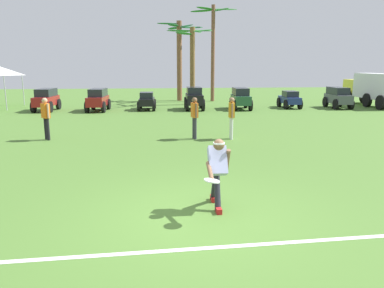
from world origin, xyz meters
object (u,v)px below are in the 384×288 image
object	(u,v)px
teammate_midfield	(46,115)
teammate_near_sideline	(195,114)
parked_car_slot_f	(290,99)
palm_tree_left_of_centre	(192,58)
parked_car_slot_e	(241,98)
parked_car_slot_a	(46,99)
palm_tree_far_left	(179,55)
parked_car_slot_g	(338,97)
frisbee_in_flight	(212,181)
parked_car_slot_d	(194,98)
frisbee_thrower	(217,169)
palm_tree_right_of_centre	(213,44)
parked_car_slot_c	(147,101)
parked_car_slot_b	(98,99)
box_truck	(372,88)
teammate_deep	(232,114)

from	to	relation	value
teammate_midfield	teammate_near_sideline	bearing A→B (deg)	-4.06
parked_car_slot_f	palm_tree_left_of_centre	distance (m)	7.20
teammate_midfield	parked_car_slot_e	distance (m)	13.12
parked_car_slot_a	palm_tree_far_left	world-z (taller)	palm_tree_far_left
parked_car_slot_g	palm_tree_left_of_centre	bearing A→B (deg)	160.59
parked_car_slot_a	parked_car_slot_f	size ratio (longest dim) A/B	1.09
frisbee_in_flight	parked_car_slot_e	world-z (taller)	parked_car_slot_e
parked_car_slot_d	palm_tree_left_of_centre	world-z (taller)	palm_tree_left_of_centre
frisbee_thrower	palm_tree_right_of_centre	distance (m)	22.71
parked_car_slot_c	palm_tree_right_of_centre	distance (m)	8.23
parked_car_slot_d	parked_car_slot_b	bearing A→B (deg)	-179.19
parked_car_slot_a	box_truck	size ratio (longest dim) A/B	0.41
teammate_midfield	parked_car_slot_b	size ratio (longest dim) A/B	0.63
parked_car_slot_b	parked_car_slot_c	xyz separation A→B (m)	(2.94, 0.28, -0.16)
teammate_deep	palm_tree_far_left	world-z (taller)	palm_tree_far_left
teammate_near_sideline	parked_car_slot_d	xyz separation A→B (m)	(1.06, 9.59, -0.20)
frisbee_thrower	palm_tree_far_left	distance (m)	23.09
teammate_midfield	parked_car_slot_f	xyz separation A→B (m)	(12.82, 9.52, -0.38)
frisbee_in_flight	teammate_deep	world-z (taller)	teammate_deep
parked_car_slot_e	box_truck	world-z (taller)	box_truck
palm_tree_left_of_centre	frisbee_in_flight	bearing A→B (deg)	-95.14
teammate_midfield	palm_tree_left_of_centre	world-z (taller)	palm_tree_left_of_centre
parked_car_slot_f	palm_tree_right_of_centre	world-z (taller)	palm_tree_right_of_centre
frisbee_in_flight	teammate_deep	xyz separation A→B (m)	(1.93, 7.49, 0.18)
teammate_deep	parked_car_slot_a	bearing A→B (deg)	132.98
parked_car_slot_b	parked_car_slot_c	distance (m)	2.96
parked_car_slot_e	parked_car_slot_f	size ratio (longest dim) A/B	1.10
frisbee_thrower	parked_car_slot_d	size ratio (longest dim) A/B	0.58
teammate_deep	parked_car_slot_d	bearing A→B (deg)	91.81
parked_car_slot_b	parked_car_slot_a	bearing A→B (deg)	173.34
frisbee_thrower	parked_car_slot_c	bearing A→B (deg)	95.19
frisbee_in_flight	palm_tree_far_left	distance (m)	23.73
teammate_deep	box_truck	size ratio (longest dim) A/B	0.26
parked_car_slot_b	palm_tree_right_of_centre	size ratio (longest dim) A/B	0.34
palm_tree_far_left	palm_tree_right_of_centre	bearing A→B (deg)	-16.60
parked_car_slot_g	parked_car_slot_f	bearing A→B (deg)	171.55
frisbee_in_flight	box_truck	world-z (taller)	box_truck
frisbee_thrower	frisbee_in_flight	bearing A→B (deg)	-107.68
parked_car_slot_b	parked_car_slot_f	size ratio (longest dim) A/B	1.10
parked_car_slot_g	palm_tree_left_of_centre	distance (m)	10.03
teammate_deep	palm_tree_right_of_centre	xyz separation A→B (m)	(1.74, 15.30, 3.35)
parked_car_slot_b	box_truck	size ratio (longest dim) A/B	0.41
parked_car_slot_e	parked_car_slot_c	bearing A→B (deg)	177.11
parked_car_slot_a	parked_car_slot_c	bearing A→B (deg)	-0.84
palm_tree_far_left	parked_car_slot_b	bearing A→B (deg)	-130.42
parked_car_slot_c	parked_car_slot_g	size ratio (longest dim) A/B	0.91
parked_car_slot_a	palm_tree_right_of_centre	xyz separation A→B (m)	(11.09, 5.28, 3.57)
teammate_midfield	parked_car_slot_b	distance (m)	9.14
parked_car_slot_b	palm_tree_far_left	world-z (taller)	palm_tree_far_left
box_truck	palm_tree_far_left	xyz separation A→B (m)	(-12.72, 5.43, 2.26)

